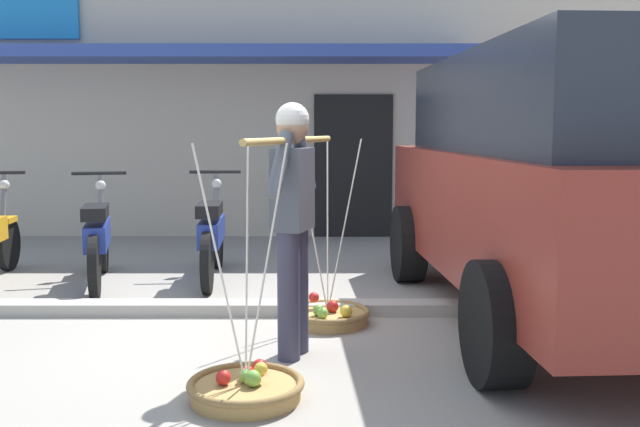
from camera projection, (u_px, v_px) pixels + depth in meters
ground_plane at (235, 339)px, 5.13m from camera, size 90.00×90.00×0.00m
sidewalk_curb at (245, 308)px, 5.82m from camera, size 20.00×0.24×0.10m
fruit_vendor at (293, 212)px, 4.63m from camera, size 0.52×1.58×1.70m
fruit_basket_left_side at (328, 314)px, 5.51m from camera, size 0.67×0.67×1.45m
fruit_basket_right_side at (246, 387)px, 3.97m from camera, size 0.67×0.67×1.45m
motorcycle_second_in_row at (98, 239)px, 6.85m from camera, size 0.62×1.79×1.09m
motorcycle_third_in_row at (212, 236)px, 7.06m from camera, size 0.54×1.82×1.09m
parked_truck at (563, 179)px, 5.51m from camera, size 2.35×4.89×2.10m
storefront_building at (235, 96)px, 12.23m from camera, size 13.00×6.00×4.20m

